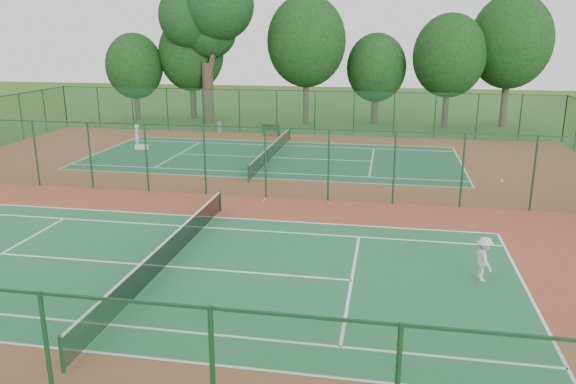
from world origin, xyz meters
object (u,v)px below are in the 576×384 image
at_px(player_far, 137,136).
at_px(bench, 271,130).
at_px(trash_bin, 219,127).
at_px(big_tree, 207,15).
at_px(kit_bag, 142,147).
at_px(player_near, 484,259).

height_order(player_far, bench, player_far).
distance_m(trash_bin, big_tree, 10.59).
xyz_separation_m(player_far, big_tree, (1.37, 12.49, 8.46)).
xyz_separation_m(bench, kit_bag, (-7.76, -6.92, -0.30)).
xyz_separation_m(bench, big_tree, (-6.89, 5.95, 8.83)).
distance_m(player_far, bench, 10.54).
bearing_deg(big_tree, player_near, -58.25).
distance_m(player_far, trash_bin, 8.15).
distance_m(player_far, kit_bag, 0.92).
bearing_deg(trash_bin, bench, -8.36).
bearing_deg(kit_bag, player_near, -61.46).
xyz_separation_m(player_near, bench, (-12.36, 25.16, -0.29)).
bearing_deg(bench, player_near, -55.86).
height_order(trash_bin, bench, bench).
bearing_deg(trash_bin, big_tree, 114.63).
bearing_deg(player_near, player_far, 31.98).
relative_size(player_far, bench, 1.10).
bearing_deg(trash_bin, kit_bag, -113.55).
xyz_separation_m(kit_bag, big_tree, (0.88, 12.88, 9.13)).
distance_m(trash_bin, bench, 4.51).
distance_m(player_near, big_tree, 37.58).
height_order(player_far, kit_bag, player_far).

